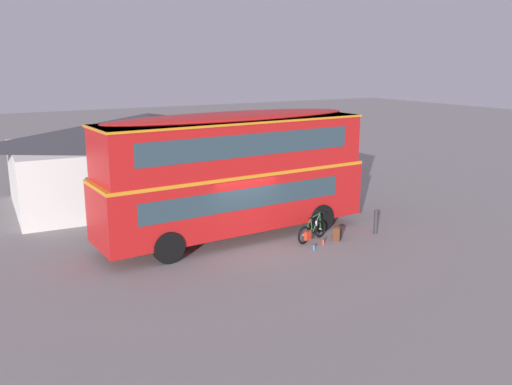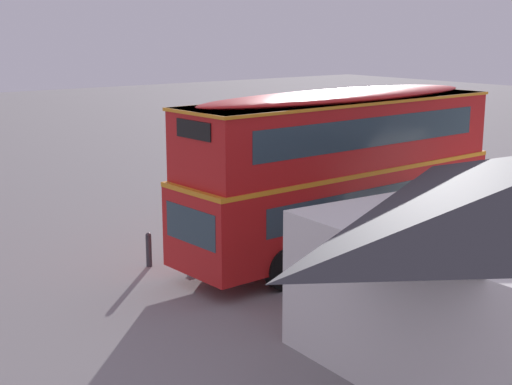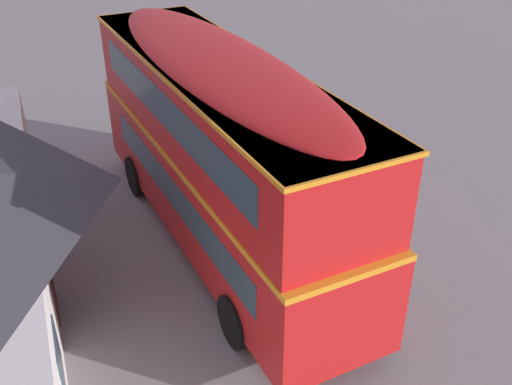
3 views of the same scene
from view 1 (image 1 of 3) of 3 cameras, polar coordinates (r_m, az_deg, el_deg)
ground_plane at (r=20.28m, az=-1.36°, el=-5.47°), size 120.00×120.00×0.00m
double_decker_bus at (r=20.49m, az=-2.26°, el=2.39°), size 10.62×2.96×4.79m
touring_bicycle at (r=20.69m, az=5.82°, el=-4.07°), size 1.67×0.78×1.05m
backpack_on_ground at (r=20.93m, az=8.44°, el=-4.18°), size 0.42×0.41×0.56m
water_bottle_red_squeeze at (r=20.37m, az=7.00°, el=-5.14°), size 0.07×0.07×0.25m
water_bottle_blue_sports at (r=19.83m, az=6.04°, el=-5.69°), size 0.07×0.07×0.21m
pub_building at (r=27.16m, az=-11.06°, el=3.80°), size 13.13×8.00×4.17m
kerb_bollard at (r=21.93m, az=12.35°, el=-2.95°), size 0.16×0.16×0.97m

